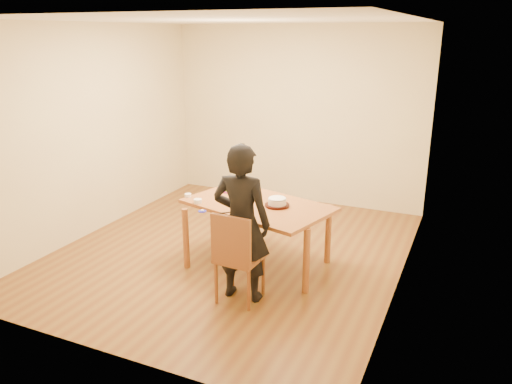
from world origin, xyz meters
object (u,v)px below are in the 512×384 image
at_px(person, 242,223).
at_px(cake, 277,202).
at_px(dining_table, 258,205).
at_px(cake_plate, 277,205).
at_px(dining_chair, 240,258).

bearing_deg(person, cake, -100.29).
height_order(dining_table, cake, cake).
relative_size(cake, person, 0.12).
height_order(dining_table, cake_plate, cake_plate).
bearing_deg(cake_plate, dining_chair, -95.79).
distance_m(cake, person, 0.74).
distance_m(dining_table, cake_plate, 0.23).
relative_size(dining_table, person, 0.99).
xyz_separation_m(dining_table, person, (0.15, -0.73, 0.07)).
relative_size(dining_chair, cake_plate, 1.51).
relative_size(cake_plate, cake, 1.37).
height_order(dining_table, person, person).
height_order(cake_plate, person, person).
distance_m(dining_chair, person, 0.35).
distance_m(dining_table, cake, 0.24).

